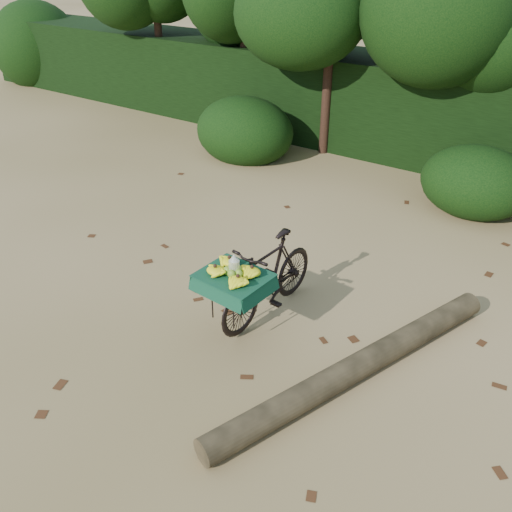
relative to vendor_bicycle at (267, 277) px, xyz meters
The scene contains 7 objects.
ground 0.63m from the vendor_bicycle, 159.56° to the right, with size 80.00×80.00×0.00m, color tan.
vendor_bicycle is the anchor object (origin of this frame).
fallen_log 1.43m from the vendor_bicycle, 14.55° to the right, with size 0.26×0.26×3.65m, color brown.
hedge_backdrop 6.19m from the vendor_bicycle, 93.33° to the left, with size 26.00×1.80×1.80m, color black.
tree_row 5.66m from the vendor_bicycle, 100.65° to the left, with size 14.50×2.00×4.00m, color black, non-canonical shape.
bush_clumps 4.17m from the vendor_bicycle, 88.06° to the left, with size 8.80×1.70×0.90m, color black, non-canonical shape.
leaf_litter 0.80m from the vendor_bicycle, 124.80° to the left, with size 7.00×7.30×0.01m, color #442512, non-canonical shape.
Camera 1 is at (3.21, -4.16, 3.83)m, focal length 38.00 mm.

